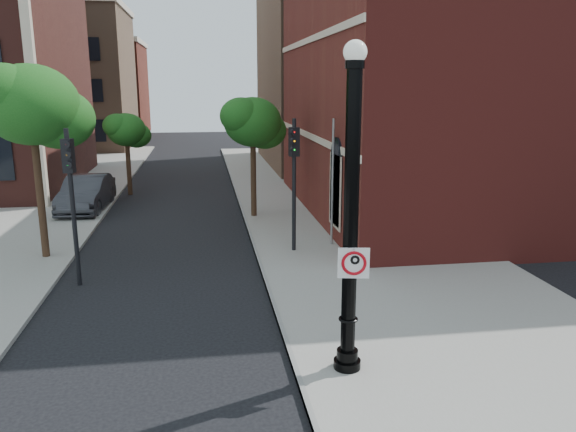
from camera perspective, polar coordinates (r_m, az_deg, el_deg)
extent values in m
plane|color=black|center=(11.49, -9.68, -16.55)|extent=(120.00, 120.00, 0.00)
cube|color=gray|center=(21.52, 6.85, -1.99)|extent=(8.00, 60.00, 0.12)
cube|color=gray|center=(30.03, -26.66, 1.03)|extent=(10.00, 50.00, 0.12)
cube|color=gray|center=(20.83, -3.69, -2.40)|extent=(0.10, 60.00, 0.14)
cube|color=maroon|center=(28.65, 25.07, 12.68)|extent=(22.00, 16.00, 12.00)
cube|color=black|center=(19.88, 4.87, 2.54)|extent=(0.08, 1.40, 2.40)
cube|color=beige|center=(24.53, 2.22, 8.13)|extent=(0.06, 16.00, 0.25)
cube|color=beige|center=(24.50, 2.30, 17.49)|extent=(0.06, 16.00, 0.25)
cube|color=beige|center=(28.00, -24.78, 14.77)|extent=(0.40, 0.40, 14.00)
cube|color=#825F47|center=(55.38, -22.16, 12.61)|extent=(12.00, 12.00, 12.00)
cube|color=maroon|center=(69.10, -19.44, 11.93)|extent=(12.00, 12.00, 10.00)
cube|color=#825F47|center=(42.97, 13.09, 14.66)|extent=(22.00, 14.00, 14.00)
cylinder|color=black|center=(11.73, 6.01, -14.95)|extent=(0.54, 0.54, 0.29)
cylinder|color=black|center=(11.62, 6.04, -13.89)|extent=(0.43, 0.43, 0.24)
cylinder|color=black|center=(10.66, 6.39, -0.73)|extent=(0.29, 0.29, 5.64)
torus|color=black|center=(11.28, 6.14, -10.37)|extent=(0.39, 0.39, 0.06)
cylinder|color=black|center=(10.35, 6.81, 15.04)|extent=(0.35, 0.35, 0.15)
sphere|color=silver|center=(10.36, 6.85, 16.22)|extent=(0.43, 0.43, 0.43)
cube|color=white|center=(10.72, 6.68, -4.77)|extent=(0.59, 0.14, 0.60)
cube|color=black|center=(10.64, 6.72, -3.36)|extent=(0.59, 0.12, 0.05)
cube|color=black|center=(10.81, 6.64, -6.16)|extent=(0.59, 0.12, 0.05)
cube|color=black|center=(10.70, 5.20, -4.77)|extent=(0.05, 0.02, 0.60)
cube|color=black|center=(10.74, 8.15, -4.78)|extent=(0.05, 0.02, 0.60)
torus|color=#B40711|center=(10.72, 6.68, -4.77)|extent=(0.48, 0.15, 0.48)
cube|color=#B40711|center=(10.72, 6.68, -4.77)|extent=(0.34, 0.07, 0.34)
cube|color=black|center=(10.72, 6.39, -4.77)|extent=(0.06, 0.02, 0.28)
torus|color=black|center=(10.70, 6.82, -4.44)|extent=(0.19, 0.09, 0.19)
cylinder|color=black|center=(10.64, 6.72, -3.39)|extent=(0.03, 0.03, 0.03)
imported|color=#2D2D32|center=(27.24, -19.79, 2.16)|extent=(1.93, 5.00, 1.62)
cylinder|color=black|center=(16.89, -21.00, 0.66)|extent=(0.13, 0.13, 4.51)
cube|color=black|center=(16.65, -21.42, 5.71)|extent=(0.32, 0.31, 0.94)
sphere|color=#E50505|center=(16.46, -21.54, 6.78)|extent=(0.17, 0.17, 0.17)
sphere|color=#FF8C00|center=(16.49, -21.46, 5.81)|extent=(0.17, 0.17, 0.17)
sphere|color=#00E519|center=(16.53, -21.38, 4.84)|extent=(0.17, 0.17, 0.17)
cylinder|color=black|center=(18.84, 0.62, 2.90)|extent=(0.13, 0.13, 4.59)
cube|color=black|center=(18.62, 0.63, 7.54)|extent=(0.36, 0.35, 0.96)
sphere|color=#E50505|center=(18.44, 0.55, 8.53)|extent=(0.17, 0.17, 0.17)
sphere|color=#FF8C00|center=(18.47, 0.55, 7.64)|extent=(0.17, 0.17, 0.17)
sphere|color=#00E519|center=(18.50, 0.54, 6.75)|extent=(0.17, 0.17, 0.17)
cylinder|color=#999999|center=(19.64, 4.54, 3.22)|extent=(0.09, 0.09, 4.54)
cylinder|color=black|center=(19.81, -23.92, 2.46)|extent=(0.24, 0.24, 4.72)
ellipsoid|color=#155015|center=(19.54, -24.67, 10.24)|extent=(2.96, 2.96, 2.52)
ellipsoid|color=#155015|center=(19.92, -22.24, 9.13)|extent=(2.29, 2.29, 1.95)
ellipsoid|color=#155015|center=(19.32, -26.84, 11.01)|extent=(2.16, 2.16, 1.83)
cylinder|color=black|center=(30.55, -15.90, 5.03)|extent=(0.24, 0.24, 3.17)
ellipsoid|color=#155015|center=(30.36, -16.11, 8.42)|extent=(1.99, 1.99, 1.69)
ellipsoid|color=#155015|center=(30.69, -15.15, 7.93)|extent=(1.54, 1.54, 1.31)
ellipsoid|color=#155015|center=(30.13, -16.98, 8.76)|extent=(1.45, 1.45, 1.23)
cylinder|color=black|center=(24.09, -3.54, 4.27)|extent=(0.24, 0.24, 3.86)
ellipsoid|color=#155015|center=(23.84, -3.61, 9.51)|extent=(2.43, 2.43, 2.06)
ellipsoid|color=#155015|center=(24.36, -2.39, 8.70)|extent=(1.88, 1.88, 1.59)
ellipsoid|color=#155015|center=(23.46, -4.77, 10.11)|extent=(1.77, 1.77, 1.50)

